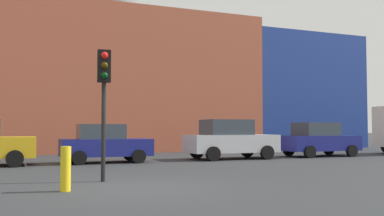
# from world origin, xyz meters

# --- Properties ---
(ground_plane) EXTENTS (200.00, 200.00, 0.00)m
(ground_plane) POSITION_xyz_m (0.00, 0.00, 0.00)
(ground_plane) COLOR #2D3033
(building_backdrop) EXTENTS (37.57, 13.12, 11.03)m
(building_backdrop) POSITION_xyz_m (3.56, 21.27, 4.45)
(building_backdrop) COLOR #B2563D
(building_backdrop) RESTS_ON ground_plane
(parked_car_2) EXTENTS (3.79, 1.87, 1.64)m
(parked_car_2) POSITION_xyz_m (0.83, 8.08, 0.82)
(parked_car_2) COLOR navy
(parked_car_2) RESTS_ON ground_plane
(parked_car_3) EXTENTS (4.34, 2.13, 1.88)m
(parked_car_3) POSITION_xyz_m (6.81, 8.08, 0.94)
(parked_car_3) COLOR silver
(parked_car_3) RESTS_ON ground_plane
(parked_car_4) EXTENTS (4.08, 2.00, 1.77)m
(parked_car_4) POSITION_xyz_m (11.99, 8.08, 0.88)
(parked_car_4) COLOR navy
(parked_car_4) RESTS_ON ground_plane
(traffic_light_island) EXTENTS (0.38, 0.38, 3.65)m
(traffic_light_island) POSITION_xyz_m (-0.44, 1.48, 2.69)
(traffic_light_island) COLOR black
(traffic_light_island) RESTS_ON ground_plane
(bollard_yellow_0) EXTENTS (0.24, 0.24, 1.04)m
(bollard_yellow_0) POSITION_xyz_m (-1.58, -0.04, 0.52)
(bollard_yellow_0) COLOR yellow
(bollard_yellow_0) RESTS_ON ground_plane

